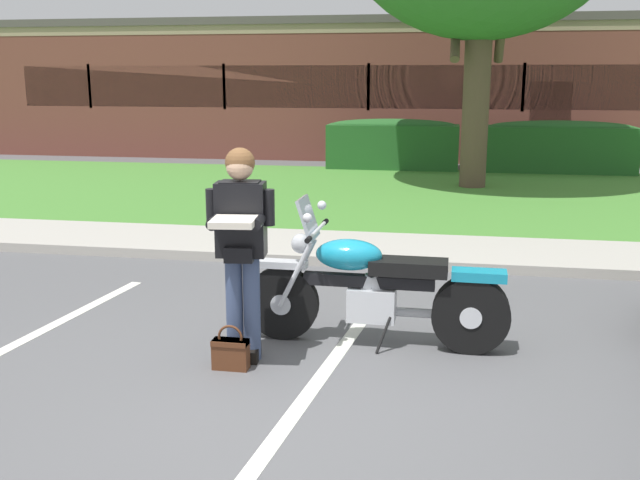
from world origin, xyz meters
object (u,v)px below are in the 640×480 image
(rider_person, at_px, (241,238))
(hedge_left, at_px, (393,144))
(hedge_center_left, at_px, (560,146))
(handbag, at_px, (231,351))
(brick_building, at_px, (387,87))
(motorcycle, at_px, (384,290))

(rider_person, height_order, hedge_left, rider_person)
(rider_person, distance_m, hedge_left, 12.10)
(rider_person, xyz_separation_m, hedge_center_left, (4.06, 12.10, -0.36))
(rider_person, bearing_deg, hedge_center_left, 71.44)
(rider_person, relative_size, handbag, 4.74)
(hedge_center_left, distance_m, brick_building, 8.66)
(handbag, distance_m, brick_building, 19.60)
(motorcycle, height_order, hedge_left, motorcycle)
(handbag, xyz_separation_m, hedge_left, (0.27, 12.30, 0.51))
(motorcycle, xyz_separation_m, hedge_left, (-0.85, 11.58, 0.16))
(handbag, height_order, hedge_left, hedge_left)
(rider_person, bearing_deg, handbag, -102.60)
(rider_person, xyz_separation_m, handbag, (-0.05, -0.20, -0.86))
(motorcycle, height_order, handbag, motorcycle)
(handbag, bearing_deg, brick_building, 91.52)
(hedge_left, relative_size, hedge_center_left, 0.93)
(handbag, height_order, hedge_center_left, hedge_center_left)
(motorcycle, bearing_deg, handbag, -147.34)
(hedge_left, bearing_deg, brick_building, 96.22)
(rider_person, relative_size, hedge_center_left, 0.51)
(brick_building, bearing_deg, handbag, -88.48)
(motorcycle, relative_size, brick_building, 0.10)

